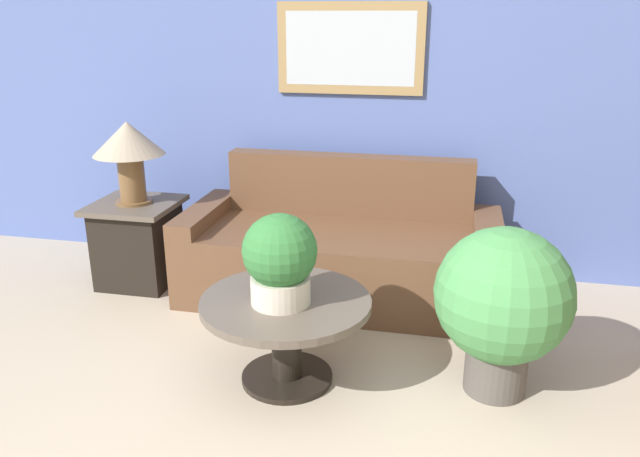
# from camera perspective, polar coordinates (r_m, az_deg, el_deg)

# --- Properties ---
(wall_back) EXTENTS (7.17, 0.09, 2.60)m
(wall_back) POSITION_cam_1_polar(r_m,az_deg,el_deg) (4.42, 6.12, 12.56)
(wall_back) COLOR #5166A8
(wall_back) RESTS_ON ground_plane
(couch_main) EXTENTS (2.04, 0.87, 0.89)m
(couch_main) POSITION_cam_1_polar(r_m,az_deg,el_deg) (4.13, 1.90, -2.25)
(couch_main) COLOR brown
(couch_main) RESTS_ON ground_plane
(coffee_table) EXTENTS (0.86, 0.86, 0.46)m
(coffee_table) POSITION_cam_1_polar(r_m,az_deg,el_deg) (3.17, -3.12, -8.51)
(coffee_table) COLOR black
(coffee_table) RESTS_ON ground_plane
(side_table) EXTENTS (0.56, 0.56, 0.58)m
(side_table) POSITION_cam_1_polar(r_m,az_deg,el_deg) (4.50, -16.27, -1.19)
(side_table) COLOR black
(side_table) RESTS_ON ground_plane
(table_lamp) EXTENTS (0.47, 0.47, 0.55)m
(table_lamp) POSITION_cam_1_polar(r_m,az_deg,el_deg) (4.32, -17.10, 7.24)
(table_lamp) COLOR brown
(table_lamp) RESTS_ON side_table
(potted_plant_on_table) EXTENTS (0.36, 0.36, 0.45)m
(potted_plant_on_table) POSITION_cam_1_polar(r_m,az_deg,el_deg) (2.98, -3.69, -2.76)
(potted_plant_on_table) COLOR beige
(potted_plant_on_table) RESTS_ON coffee_table
(potted_plant_floor) EXTENTS (0.66, 0.66, 0.85)m
(potted_plant_floor) POSITION_cam_1_polar(r_m,az_deg,el_deg) (3.14, 16.36, -6.37)
(potted_plant_floor) COLOR #4C4742
(potted_plant_floor) RESTS_ON ground_plane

